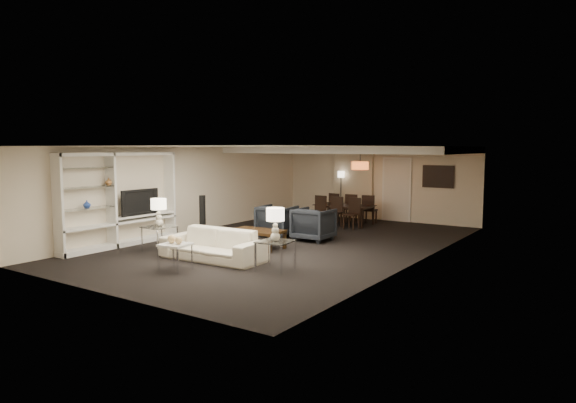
{
  "coord_description": "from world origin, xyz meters",
  "views": [
    {
      "loc": [
        7.3,
        -10.78,
        2.47
      ],
      "look_at": [
        0.0,
        0.0,
        1.1
      ],
      "focal_mm": 32.0,
      "sensor_mm": 36.0,
      "label": 1
    }
  ],
  "objects_px": {
    "pendant_light": "(360,166)",
    "armchair_right": "(314,224)",
    "vase_amber": "(109,181)",
    "chair_fr": "(370,209)",
    "television": "(137,202)",
    "coffee_table": "(257,239)",
    "armchair_left": "(277,221)",
    "marble_table": "(176,257)",
    "sofa": "(213,245)",
    "chair_nr": "(351,214)",
    "chair_nm": "(334,212)",
    "side_table_left": "(160,239)",
    "table_lamp_left": "(159,213)",
    "side_table_right": "(275,256)",
    "floor_speaker": "(203,216)",
    "table_lamp_right": "(275,225)",
    "chair_fm": "(353,208)",
    "chair_nl": "(318,211)",
    "floor_lamp": "(341,194)",
    "vase_blue": "(87,204)",
    "dining_table": "(344,215)",
    "chair_fl": "(337,207)"
  },
  "relations": [
    {
      "from": "pendant_light",
      "to": "armchair_right",
      "type": "bearing_deg",
      "value": -90.16
    },
    {
      "from": "vase_amber",
      "to": "chair_fr",
      "type": "relative_size",
      "value": 0.19
    },
    {
      "from": "pendant_light",
      "to": "television",
      "type": "xyz_separation_m",
      "value": [
        -3.58,
        -5.59,
        -0.84
      ]
    },
    {
      "from": "pendant_light",
      "to": "armchair_right",
      "type": "distance_m",
      "value": 3.09
    },
    {
      "from": "coffee_table",
      "to": "television",
      "type": "height_order",
      "value": "television"
    },
    {
      "from": "armchair_left",
      "to": "marble_table",
      "type": "relative_size",
      "value": 1.79
    },
    {
      "from": "sofa",
      "to": "chair_nr",
      "type": "bearing_deg",
      "value": 82.44
    },
    {
      "from": "marble_table",
      "to": "chair_nm",
      "type": "distance_m",
      "value": 6.73
    },
    {
      "from": "side_table_left",
      "to": "table_lamp_left",
      "type": "height_order",
      "value": "table_lamp_left"
    },
    {
      "from": "side_table_right",
      "to": "chair_nr",
      "type": "height_order",
      "value": "chair_nr"
    },
    {
      "from": "coffee_table",
      "to": "floor_speaker",
      "type": "bearing_deg",
      "value": 170.3
    },
    {
      "from": "table_lamp_right",
      "to": "chair_fm",
      "type": "bearing_deg",
      "value": 104.37
    },
    {
      "from": "armchair_right",
      "to": "table_lamp_right",
      "type": "distance_m",
      "value": 3.51
    },
    {
      "from": "armchair_left",
      "to": "table_lamp_left",
      "type": "bearing_deg",
      "value": 65.2
    },
    {
      "from": "marble_table",
      "to": "chair_fr",
      "type": "height_order",
      "value": "chair_fr"
    },
    {
      "from": "chair_nl",
      "to": "television",
      "type": "bearing_deg",
      "value": -112.5
    },
    {
      "from": "floor_speaker",
      "to": "floor_lamp",
      "type": "height_order",
      "value": "floor_lamp"
    },
    {
      "from": "armchair_left",
      "to": "table_lamp_left",
      "type": "xyz_separation_m",
      "value": [
        -1.1,
        -3.3,
        0.5
      ]
    },
    {
      "from": "chair_nl",
      "to": "marble_table",
      "type": "bearing_deg",
      "value": -83.0
    },
    {
      "from": "vase_blue",
      "to": "sofa",
      "type": "bearing_deg",
      "value": 18.84
    },
    {
      "from": "sofa",
      "to": "chair_fm",
      "type": "distance_m",
      "value": 6.93
    },
    {
      "from": "television",
      "to": "sofa",
      "type": "bearing_deg",
      "value": -97.94
    },
    {
      "from": "armchair_left",
      "to": "side_table_right",
      "type": "xyz_separation_m",
      "value": [
        2.3,
        -3.3,
        -0.14
      ]
    },
    {
      "from": "television",
      "to": "floor_lamp",
      "type": "xyz_separation_m",
      "value": [
        2.01,
        7.29,
        -0.26
      ]
    },
    {
      "from": "floor_speaker",
      "to": "vase_blue",
      "type": "bearing_deg",
      "value": -122.0
    },
    {
      "from": "pendant_light",
      "to": "floor_lamp",
      "type": "distance_m",
      "value": 2.56
    },
    {
      "from": "dining_table",
      "to": "chair_fl",
      "type": "relative_size",
      "value": 1.92
    },
    {
      "from": "table_lamp_left",
      "to": "chair_fm",
      "type": "height_order",
      "value": "table_lamp_left"
    },
    {
      "from": "side_table_right",
      "to": "table_lamp_left",
      "type": "relative_size",
      "value": 0.97
    },
    {
      "from": "dining_table",
      "to": "chair_nl",
      "type": "height_order",
      "value": "chair_nl"
    },
    {
      "from": "table_lamp_left",
      "to": "armchair_right",
      "type": "bearing_deg",
      "value": 55.12
    },
    {
      "from": "chair_nl",
      "to": "floor_lamp",
      "type": "xyz_separation_m",
      "value": [
        -0.28,
        2.08,
        0.35
      ]
    },
    {
      "from": "floor_speaker",
      "to": "chair_nr",
      "type": "xyz_separation_m",
      "value": [
        2.69,
        3.66,
        -0.11
      ]
    },
    {
      "from": "armchair_left",
      "to": "floor_lamp",
      "type": "xyz_separation_m",
      "value": [
        -0.36,
        4.41,
        0.38
      ]
    },
    {
      "from": "armchair_right",
      "to": "vase_amber",
      "type": "height_order",
      "value": "vase_amber"
    },
    {
      "from": "side_table_left",
      "to": "floor_speaker",
      "type": "xyz_separation_m",
      "value": [
        -0.47,
        1.97,
        0.28
      ]
    },
    {
      "from": "pendant_light",
      "to": "sofa",
      "type": "xyz_separation_m",
      "value": [
        -0.61,
        -6.01,
        -1.58
      ]
    },
    {
      "from": "marble_table",
      "to": "side_table_left",
      "type": "bearing_deg",
      "value": 147.09
    },
    {
      "from": "sofa",
      "to": "coffee_table",
      "type": "distance_m",
      "value": 1.6
    },
    {
      "from": "sofa",
      "to": "vase_amber",
      "type": "xyz_separation_m",
      "value": [
        -3.0,
        -0.4,
        1.31
      ]
    },
    {
      "from": "sofa",
      "to": "floor_speaker",
      "type": "xyz_separation_m",
      "value": [
        -2.17,
        1.97,
        0.24
      ]
    },
    {
      "from": "floor_lamp",
      "to": "coffee_table",
      "type": "bearing_deg",
      "value": -81.07
    },
    {
      "from": "side_table_left",
      "to": "vase_amber",
      "type": "height_order",
      "value": "vase_amber"
    },
    {
      "from": "side_table_left",
      "to": "chair_nm",
      "type": "xyz_separation_m",
      "value": [
        1.62,
        5.63,
        0.17
      ]
    },
    {
      "from": "table_lamp_left",
      "to": "chair_nl",
      "type": "distance_m",
      "value": 5.74
    },
    {
      "from": "armchair_right",
      "to": "chair_nl",
      "type": "relative_size",
      "value": 1.02
    },
    {
      "from": "television",
      "to": "floor_lamp",
      "type": "relative_size",
      "value": 0.7
    },
    {
      "from": "armchair_right",
      "to": "table_lamp_right",
      "type": "bearing_deg",
      "value": 107.37
    },
    {
      "from": "vase_blue",
      "to": "television",
      "type": "bearing_deg",
      "value": 88.81
    },
    {
      "from": "pendant_light",
      "to": "table_lamp_left",
      "type": "xyz_separation_m",
      "value": [
        -2.31,
        -6.01,
        -0.98
      ]
    }
  ]
}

